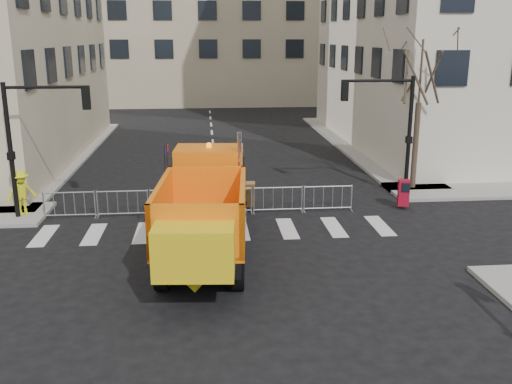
{
  "coord_description": "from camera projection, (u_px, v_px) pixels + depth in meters",
  "views": [
    {
      "loc": [
        -0.54,
        -14.8,
        7.08
      ],
      "look_at": [
        1.03,
        2.5,
        2.3
      ],
      "focal_mm": 40.0,
      "sensor_mm": 36.0,
      "label": 1
    }
  ],
  "objects": [
    {
      "name": "ground",
      "position": [
        228.0,
        294.0,
        16.14
      ],
      "size": [
        120.0,
        120.0,
        0.0
      ],
      "primitive_type": "plane",
      "color": "black",
      "rests_on": "ground"
    },
    {
      "name": "worker",
      "position": [
        22.0,
        193.0,
        22.6
      ],
      "size": [
        1.35,
        1.24,
        1.82
      ],
      "primitive_type": "imported",
      "rotation": [
        0.0,
        0.0,
        0.64
      ],
      "color": "yellow",
      "rests_on": "sidewalk_back"
    },
    {
      "name": "plow_truck",
      "position": [
        205.0,
        207.0,
        18.38
      ],
      "size": [
        3.66,
        10.32,
        3.94
      ],
      "rotation": [
        0.0,
        0.0,
        1.49
      ],
      "color": "black",
      "rests_on": "ground"
    },
    {
      "name": "crowd_barriers",
      "position": [
        201.0,
        201.0,
        23.22
      ],
      "size": [
        12.6,
        0.6,
        1.1
      ],
      "primitive_type": null,
      "color": "#9EA0A5",
      "rests_on": "ground"
    },
    {
      "name": "sidewalk_back",
      "position": [
        219.0,
        206.0,
        24.28
      ],
      "size": [
        64.0,
        5.0,
        0.15
      ],
      "primitive_type": "cube",
      "color": "gray",
      "rests_on": "ground"
    },
    {
      "name": "street_tree",
      "position": [
        418.0,
        111.0,
        26.03
      ],
      "size": [
        3.0,
        3.0,
        7.5
      ],
      "primitive_type": null,
      "color": "#382B21",
      "rests_on": "ground"
    },
    {
      "name": "traffic_light_left",
      "position": [
        11.0,
        153.0,
        21.92
      ],
      "size": [
        0.18,
        0.18,
        5.4
      ],
      "primitive_type": "cylinder",
      "color": "black",
      "rests_on": "ground"
    },
    {
      "name": "cop_c",
      "position": [
        198.0,
        198.0,
        22.55
      ],
      "size": [
        1.11,
        0.87,
        1.76
      ],
      "primitive_type": "imported",
      "rotation": [
        0.0,
        0.0,
        3.64
      ],
      "color": "black",
      "rests_on": "ground"
    },
    {
      "name": "cop_b",
      "position": [
        197.0,
        199.0,
        22.56
      ],
      "size": [
        0.81,
        0.63,
        1.65
      ],
      "primitive_type": "imported",
      "rotation": [
        0.0,
        0.0,
        3.13
      ],
      "color": "black",
      "rests_on": "ground"
    },
    {
      "name": "cop_a",
      "position": [
        240.0,
        197.0,
        22.7
      ],
      "size": [
        0.73,
        0.59,
        1.73
      ],
      "primitive_type": "imported",
      "rotation": [
        0.0,
        0.0,
        3.46
      ],
      "color": "black",
      "rests_on": "ground"
    },
    {
      "name": "traffic_light_right",
      "position": [
        409.0,
        138.0,
        25.28
      ],
      "size": [
        0.18,
        0.18,
        5.4
      ],
      "primitive_type": "cylinder",
      "color": "black",
      "rests_on": "ground"
    },
    {
      "name": "newspaper_box",
      "position": [
        403.0,
        193.0,
        23.92
      ],
      "size": [
        0.52,
        0.48,
        1.1
      ],
      "primitive_type": "cube",
      "rotation": [
        0.0,
        0.0,
        -0.2
      ],
      "color": "maroon",
      "rests_on": "sidewalk_back"
    }
  ]
}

